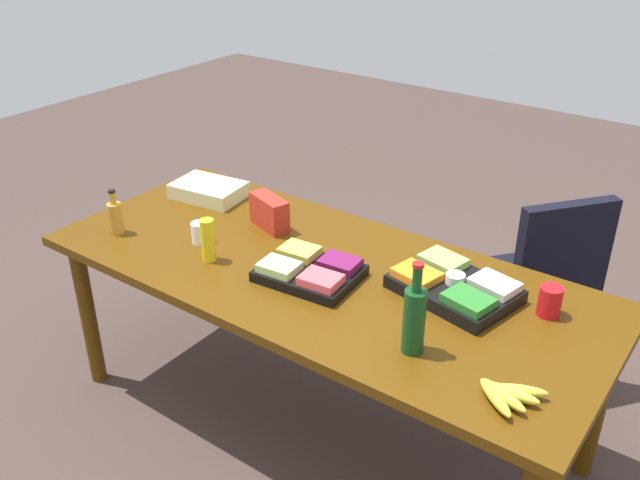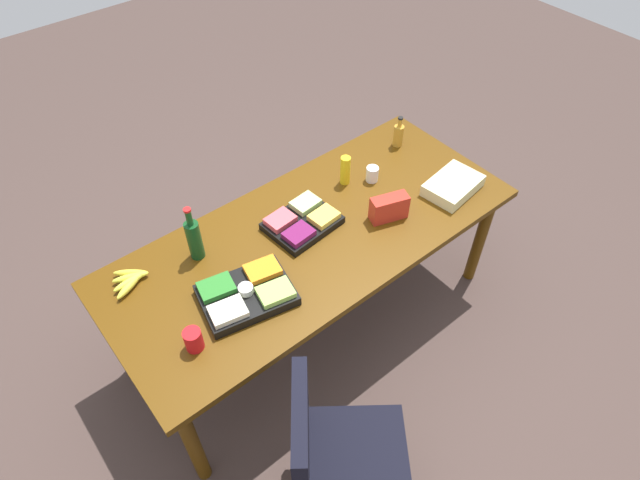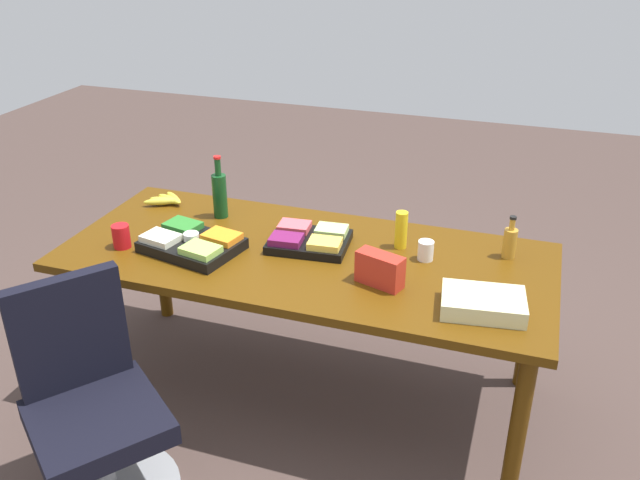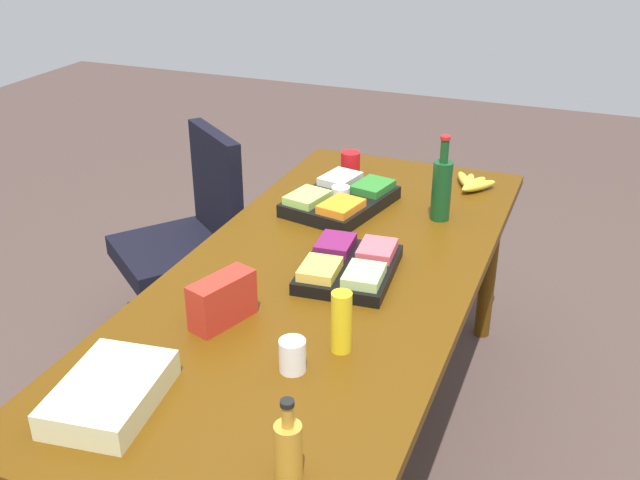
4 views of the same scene
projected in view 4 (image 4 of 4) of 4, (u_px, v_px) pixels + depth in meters
name	position (u px, v px, depth m)	size (l,w,h in m)	color
ground_plane	(325.00, 454.00, 2.73)	(10.00, 10.00, 0.00)	#453530
conference_table	(325.00, 291.00, 2.42)	(2.21, 0.95, 0.77)	#4F2F07
office_chair	(187.00, 261.00, 3.33)	(0.67, 0.67, 0.94)	gray
fruit_platter	(349.00, 266.00, 2.35)	(0.38, 0.31, 0.07)	black
wine_bottle	(442.00, 188.00, 2.70)	(0.07, 0.07, 0.32)	#12421B
dressing_bottle	(288.00, 448.00, 1.54)	(0.07, 0.07, 0.20)	#BC8729
red_solo_cup	(350.00, 165.00, 3.12)	(0.08, 0.08, 0.11)	red
veggie_tray	(341.00, 199.00, 2.83)	(0.47, 0.38, 0.09)	black
sheet_cake	(110.00, 393.00, 1.77)	(0.32, 0.22, 0.07)	beige
banana_bunch	(472.00, 183.00, 3.01)	(0.20, 0.19, 0.04)	gold
chip_bag_red	(222.00, 300.00, 2.09)	(0.20, 0.08, 0.14)	red
mustard_bottle	(341.00, 322.00, 1.95)	(0.06, 0.06, 0.18)	yellow
paper_cup	(292.00, 355.00, 1.89)	(0.07, 0.07, 0.09)	white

